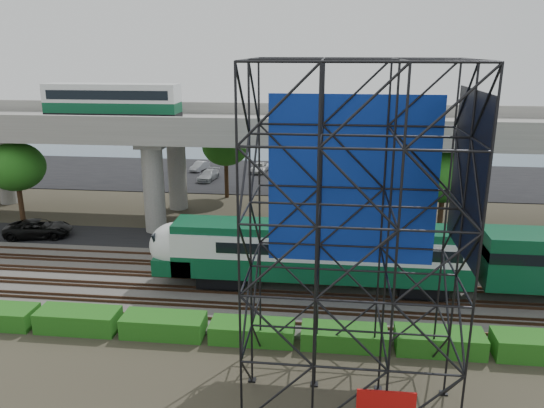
# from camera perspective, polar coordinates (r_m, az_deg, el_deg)

# --- Properties ---
(ground) EXTENTS (140.00, 140.00, 0.00)m
(ground) POSITION_cam_1_polar(r_m,az_deg,el_deg) (34.02, -2.73, -10.58)
(ground) COLOR #474233
(ground) RESTS_ON ground
(ballast_bed) EXTENTS (90.00, 12.00, 0.20)m
(ballast_bed) POSITION_cam_1_polar(r_m,az_deg,el_deg) (35.74, -2.22, -8.99)
(ballast_bed) COLOR slate
(ballast_bed) RESTS_ON ground
(service_road) EXTENTS (90.00, 5.00, 0.08)m
(service_road) POSITION_cam_1_polar(r_m,az_deg,el_deg) (43.51, -0.54, -4.27)
(service_road) COLOR black
(service_road) RESTS_ON ground
(parking_lot) EXTENTS (90.00, 18.00, 0.08)m
(parking_lot) POSITION_cam_1_polar(r_m,az_deg,el_deg) (65.91, 1.95, 2.95)
(parking_lot) COLOR black
(parking_lot) RESTS_ON ground
(harbor_water) EXTENTS (140.00, 40.00, 0.03)m
(harbor_water) POSITION_cam_1_polar(r_m,az_deg,el_deg) (87.40, 3.12, 6.30)
(harbor_water) COLOR #455971
(harbor_water) RESTS_ON ground
(rail_tracks) EXTENTS (90.00, 9.52, 0.16)m
(rail_tracks) POSITION_cam_1_polar(r_m,az_deg,el_deg) (35.67, -2.22, -8.72)
(rail_tracks) COLOR #472D1E
(rail_tracks) RESTS_ON ballast_bed
(commuter_train) EXTENTS (29.30, 3.06, 4.30)m
(commuter_train) POSITION_cam_1_polar(r_m,az_deg,el_deg) (34.31, 8.79, -5.23)
(commuter_train) COLOR black
(commuter_train) RESTS_ON rail_tracks
(overpass) EXTENTS (80.00, 12.00, 12.40)m
(overpass) POSITION_cam_1_polar(r_m,az_deg,el_deg) (46.84, -1.04, 7.59)
(overpass) COLOR #9E9B93
(overpass) RESTS_ON ground
(scaffold_tower) EXTENTS (9.36, 6.36, 15.00)m
(scaffold_tower) POSITION_cam_1_polar(r_m,az_deg,el_deg) (23.34, 8.72, -3.75)
(scaffold_tower) COLOR black
(scaffold_tower) RESTS_ON ground
(hedge_strip) EXTENTS (34.60, 1.80, 1.20)m
(hedge_strip) POSITION_cam_1_polar(r_m,az_deg,el_deg) (29.88, -2.13, -13.46)
(hedge_strip) COLOR #155C15
(hedge_strip) RESTS_ON ground
(trees) EXTENTS (40.94, 16.94, 7.69)m
(trees) POSITION_cam_1_polar(r_m,az_deg,el_deg) (48.08, -5.28, 4.55)
(trees) COLOR #382314
(trees) RESTS_ON ground
(suv) EXTENTS (5.79, 3.57, 1.50)m
(suv) POSITION_cam_1_polar(r_m,az_deg,el_deg) (48.78, -23.83, -2.43)
(suv) COLOR black
(suv) RESTS_ON service_road
(parked_cars) EXTENTS (34.28, 9.53, 1.31)m
(parked_cars) POSITION_cam_1_polar(r_m,az_deg,el_deg) (65.14, 2.72, 3.36)
(parked_cars) COLOR #BDBDBD
(parked_cars) RESTS_ON parking_lot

